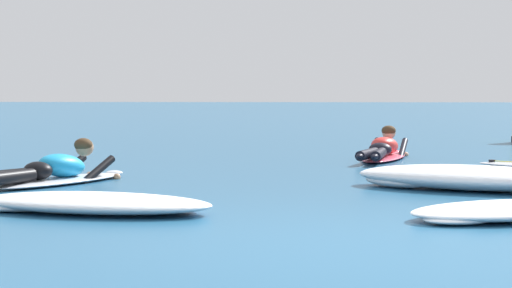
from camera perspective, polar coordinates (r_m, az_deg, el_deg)
ground_plane at (r=16.64m, az=5.23°, el=-0.40°), size 120.00×120.00×0.00m
surfer_near at (r=10.98m, az=-11.87°, el=-1.63°), size 1.51×2.48×0.54m
surfer_far at (r=14.60m, az=7.46°, el=-0.39°), size 1.04×2.71×0.55m
whitewater_front at (r=10.43m, az=12.59°, el=-1.98°), size 2.70×1.98×0.26m
whitewater_mid_left at (r=8.22m, az=14.82°, el=-3.80°), size 2.04×1.57×0.14m
whitewater_mid_right at (r=8.45m, az=-9.46°, el=-3.45°), size 2.27×1.35×0.17m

